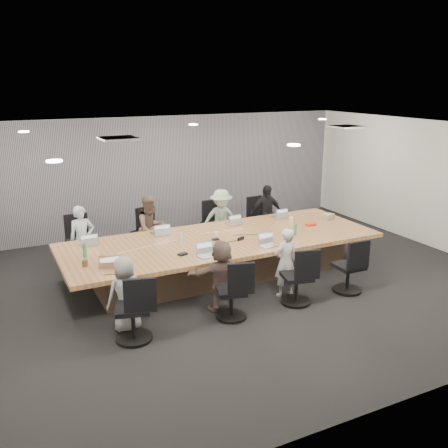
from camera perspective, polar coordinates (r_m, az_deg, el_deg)
name	(u,v)px	position (r m, az deg, el deg)	size (l,w,h in m)	color
floor	(234,284)	(9.32, 1.09, -6.83)	(10.00, 8.00, 0.00)	black
ceiling	(234,131)	(8.62, 1.19, 10.57)	(10.00, 8.00, 0.00)	white
wall_back	(160,174)	(12.47, -7.36, 5.70)	(10.00, 2.80, 0.00)	silver
wall_front	(403,295)	(5.80, 19.74, -7.60)	(10.00, 2.80, 0.00)	silver
wall_right	(435,185)	(11.96, 23.01, 4.09)	(8.00, 2.80, 0.00)	silver
curtain	(161,174)	(12.39, -7.24, 5.64)	(9.80, 0.04, 2.80)	gray
conference_table	(222,255)	(9.59, -0.26, -3.58)	(6.00, 2.20, 0.74)	#4B3829
chair_0	(80,245)	(10.45, -16.16, -2.37)	(0.58, 0.58, 0.86)	black
chair_1	(146,237)	(10.75, -8.86, -1.44)	(0.57, 0.57, 0.84)	black
chair_2	(214,228)	(11.31, -1.10, -0.43)	(0.55, 0.55, 0.82)	black
chair_3	(258,223)	(11.82, 3.91, 0.14)	(0.51, 0.51, 0.76)	black
chair_4	(133,313)	(7.38, -10.39, -10.02)	(0.57, 0.57, 0.84)	black
chair_5	(231,295)	(7.91, 0.83, -8.15)	(0.52, 0.52, 0.77)	black
chair_6	(296,281)	(8.49, 8.28, -6.46)	(0.54, 0.54, 0.80)	black
chair_7	(348,270)	(9.12, 14.02, -5.16)	(0.54, 0.54, 0.80)	black
person_0	(82,239)	(10.05, -15.89, -1.71)	(0.48, 0.32, 1.32)	#B0BCCC
laptop_0	(88,243)	(9.51, -15.30, -2.13)	(0.32, 0.22, 0.02)	#B2B2B7
person_1	(151,229)	(10.35, -8.34, -0.54)	(0.67, 0.52, 1.39)	brown
laptop_1	(160,233)	(9.84, -7.35, -1.06)	(0.32, 0.22, 0.02)	#B2B2B7
person_2	(221,220)	(10.93, -0.32, 0.46)	(0.88, 0.50, 1.36)	#89A18B
laptop_2	(233,223)	(10.44, 0.99, 0.09)	(0.29, 0.20, 0.02)	#B2B2B7
person_3	(266,214)	(11.45, 4.81, 1.14)	(0.80, 0.33, 1.36)	black
laptop_3	(279,217)	(10.98, 6.29, 0.82)	(0.29, 0.20, 0.02)	#B2B2B7
person_4	(125,294)	(7.62, -11.19, -7.86)	(0.57, 0.37, 1.16)	gray
laptop_4	(115,271)	(8.05, -12.30, -5.29)	(0.35, 0.24, 0.02)	#8C6647
person_5	(221,275)	(8.11, -0.29, -5.88)	(1.11, 0.35, 1.19)	brown
laptop_5	(207,256)	(8.53, -1.91, -3.67)	(0.31, 0.21, 0.02)	#B2B2B7
person_6	(285,262)	(8.68, 7.03, -4.39)	(0.45, 0.29, 1.23)	#B3B3B3
laptop_6	(269,246)	(9.07, 5.17, -2.49)	(0.32, 0.22, 0.02)	#B2B2B7
bottle_green_left	(85,250)	(8.79, -15.64, -2.91)	(0.07, 0.07, 0.24)	#367E52
bottle_green_right	(295,229)	(9.74, 8.12, -0.61)	(0.06, 0.06, 0.23)	#367E52
bottle_clear	(181,238)	(9.18, -4.91, -1.65)	(0.06, 0.06, 0.20)	silver
cup_white_far	(216,234)	(9.58, -0.97, -1.16)	(0.08, 0.08, 0.10)	white
cup_white_near	(291,219)	(10.65, 7.71, 0.52)	(0.08, 0.08, 0.11)	white
mug_brown	(85,263)	(8.38, -15.61, -4.32)	(0.09, 0.09, 0.11)	brown
mic_left	(183,254)	(8.62, -4.75, -3.44)	(0.15, 0.10, 0.03)	black
mic_right	(215,239)	(9.39, -0.99, -1.74)	(0.14, 0.09, 0.03)	black
stapler	(241,239)	(9.37, 1.94, -1.68)	(0.16, 0.04, 0.06)	black
canvas_bag	(329,217)	(10.95, 11.87, 0.81)	(0.23, 0.14, 0.13)	tan
snack_packet	(311,224)	(10.46, 9.87, -0.04)	(0.20, 0.13, 0.04)	red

